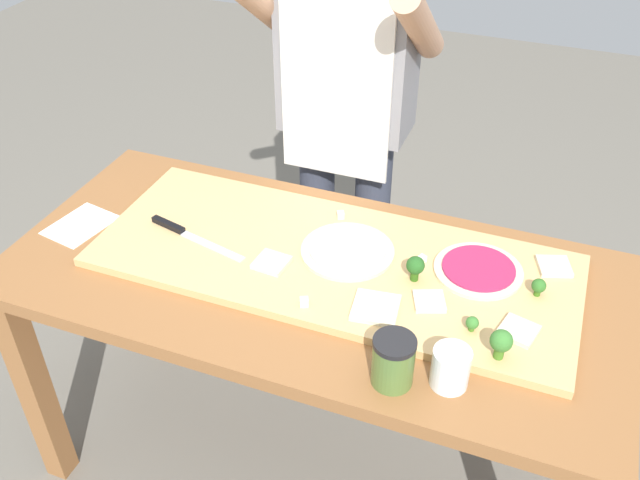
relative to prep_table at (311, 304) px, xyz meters
name	(u,v)px	position (x,y,z in m)	size (l,w,h in m)	color
ground_plane	(313,460)	(0.00, 0.00, -0.68)	(8.00, 8.00, 0.00)	#6B665B
prep_table	(311,304)	(0.00, 0.00, 0.00)	(1.61, 0.76, 0.80)	brown
cutting_board	(333,261)	(0.04, 0.05, 0.12)	(1.25, 0.50, 0.02)	tan
chefs_knife	(184,232)	(-0.37, 0.00, 0.14)	(0.32, 0.09, 0.02)	#B7BABF
pizza_whole_cheese_artichoke	(348,250)	(0.07, 0.08, 0.14)	(0.25, 0.25, 0.02)	beige
pizza_whole_beet_magenta	(478,270)	(0.41, 0.13, 0.14)	(0.22, 0.22, 0.02)	beige
pizza_slice_near_right	(518,331)	(0.53, -0.06, 0.14)	(0.08, 0.08, 0.01)	beige
pizza_slice_center	(271,262)	(-0.10, -0.03, 0.14)	(0.08, 0.08, 0.01)	beige
pizza_slice_near_left	(376,308)	(0.21, -0.10, 0.14)	(0.11, 0.11, 0.01)	beige
pizza_slice_far_right	(429,301)	(0.32, -0.03, 0.14)	(0.07, 0.07, 0.01)	beige
pizza_slice_far_left	(554,266)	(0.58, 0.21, 0.14)	(0.08, 0.08, 0.01)	beige
broccoli_floret_back_mid	(472,323)	(0.43, -0.09, 0.16)	(0.03, 0.03, 0.04)	#3F7220
broccoli_floret_front_left	(501,342)	(0.50, -0.15, 0.18)	(0.05, 0.05, 0.07)	#3F7220
broccoli_floret_center_right	(539,286)	(0.56, 0.09, 0.16)	(0.04, 0.04, 0.05)	#366618
broccoli_floret_back_right	(415,266)	(0.26, 0.04, 0.18)	(0.05, 0.05, 0.07)	#2C5915
cheese_crumble_a	(304,302)	(0.04, -0.15, 0.15)	(0.02, 0.02, 0.02)	white
cheese_crumble_b	(340,215)	(0.00, 0.23, 0.15)	(0.02, 0.02, 0.02)	silver
cheese_crumble_c	(422,259)	(0.26, 0.11, 0.15)	(0.02, 0.02, 0.02)	white
flour_cup	(450,370)	(0.41, -0.24, 0.15)	(0.08, 0.08, 0.09)	white
sauce_jar	(393,361)	(0.30, -0.28, 0.17)	(0.09, 0.09, 0.12)	#517033
recipe_note	(80,225)	(-0.68, -0.04, 0.11)	(0.14, 0.18, 0.00)	white
cook_center	(346,99)	(-0.12, 0.59, 0.31)	(0.54, 0.39, 1.67)	#333847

